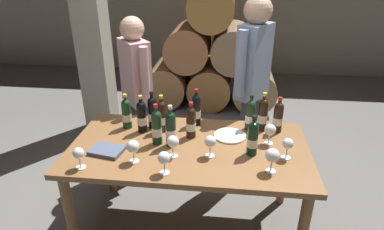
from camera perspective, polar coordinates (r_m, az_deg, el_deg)
ground_plane at (r=2.83m, az=-0.48°, el=-18.67°), size 14.00×14.00×0.00m
barrel_stack at (r=4.80m, az=3.28°, el=9.69°), size 1.86×0.90×1.69m
stone_pillar at (r=3.99m, az=-17.09°, el=14.76°), size 0.32×0.32×2.60m
dining_table at (r=2.41m, az=-0.54°, el=-7.22°), size 1.70×0.90×0.76m
wine_bottle_0 at (r=2.42m, az=-0.22°, el=-1.23°), size 0.07×0.07×0.28m
wine_bottle_1 at (r=2.57m, az=10.05°, el=0.07°), size 0.07×0.07×0.29m
wine_bottle_2 at (r=2.58m, az=12.16°, el=0.13°), size 0.07×0.07×0.31m
wine_bottle_3 at (r=2.57m, az=-6.87°, el=0.46°), size 0.07×0.07×0.30m
wine_bottle_4 at (r=2.59m, az=14.69°, el=-0.30°), size 0.07×0.07×0.28m
wine_bottle_5 at (r=2.52m, az=-5.26°, el=-0.15°), size 0.07×0.07×0.30m
wine_bottle_6 at (r=2.61m, az=-11.27°, el=0.30°), size 0.07×0.07×0.28m
wine_bottle_7 at (r=2.52m, az=-8.70°, el=-0.23°), size 0.07×0.07×0.30m
wine_bottle_8 at (r=2.34m, az=-6.14°, el=-2.09°), size 0.07×0.07×0.31m
wine_bottle_9 at (r=2.60m, az=0.71°, el=0.94°), size 0.07×0.07×0.30m
wine_bottle_10 at (r=2.31m, az=-3.70°, el=-2.40°), size 0.07×0.07×0.31m
wine_bottle_11 at (r=2.25m, az=10.47°, el=-3.92°), size 0.07×0.07×0.29m
wine_glass_0 at (r=2.03m, az=-4.87°, el=-7.50°), size 0.08×0.08×0.15m
wine_glass_1 at (r=2.40m, az=13.37°, el=-2.57°), size 0.08×0.08×0.16m
wine_glass_2 at (r=2.19m, az=-3.34°, el=-4.72°), size 0.08×0.08×0.16m
wine_glass_3 at (r=2.10m, az=13.75°, el=-6.91°), size 0.09×0.09×0.16m
wine_glass_4 at (r=2.20m, az=3.19°, el=-4.69°), size 0.08×0.08×0.15m
wine_glass_5 at (r=2.27m, az=16.26°, el=-4.91°), size 0.07×0.07×0.15m
wine_glass_6 at (r=2.20m, az=-19.05°, el=-6.39°), size 0.07×0.07×0.15m
wine_glass_7 at (r=2.17m, az=-10.19°, el=-5.47°), size 0.08×0.08×0.16m
tasting_notebook at (r=2.36m, az=-14.52°, el=-5.96°), size 0.25×0.20×0.03m
serving_plate at (r=2.50m, az=6.58°, el=-3.58°), size 0.24×0.24×0.01m
sommelier_presenting at (r=2.92m, az=10.45°, el=6.56°), size 0.32×0.43×1.72m
taster_seated_left at (r=3.04m, az=-9.60°, el=4.94°), size 0.34×0.41×1.54m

